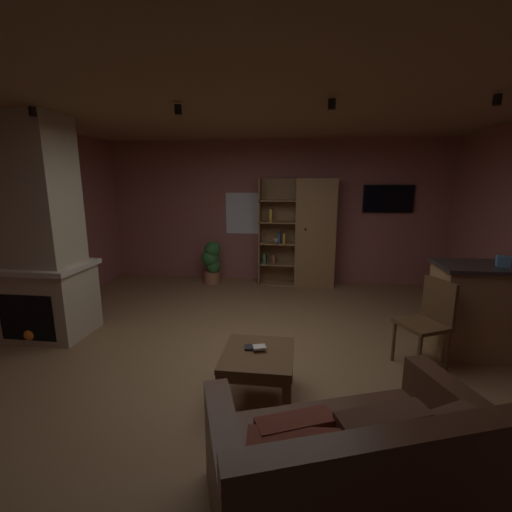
% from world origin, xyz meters
% --- Properties ---
extents(floor, '(6.30, 6.19, 0.02)m').
position_xyz_m(floor, '(0.00, 0.00, -0.01)').
color(floor, olive).
rests_on(floor, ground).
extents(wall_back, '(6.42, 0.06, 2.64)m').
position_xyz_m(wall_back, '(0.00, 3.13, 1.32)').
color(wall_back, '#9E5B56').
rests_on(wall_back, ground).
extents(ceiling, '(6.30, 6.19, 0.02)m').
position_xyz_m(ceiling, '(0.00, 0.00, 2.65)').
color(ceiling, '#8E6B47').
extents(window_pane_back, '(0.72, 0.01, 0.78)m').
position_xyz_m(window_pane_back, '(-0.57, 3.09, 1.29)').
color(window_pane_back, white).
extents(stone_fireplace, '(1.05, 0.81, 2.64)m').
position_xyz_m(stone_fireplace, '(-2.60, 0.25, 1.19)').
color(stone_fireplace, '#BCAD8E').
rests_on(stone_fireplace, ground).
extents(bookshelf_cabinet, '(1.37, 0.41, 1.95)m').
position_xyz_m(bookshelf_cabinet, '(0.67, 2.85, 0.96)').
color(bookshelf_cabinet, '#997047').
rests_on(bookshelf_cabinet, ground).
extents(kitchen_bar_counter, '(1.41, 0.64, 1.02)m').
position_xyz_m(kitchen_bar_counter, '(2.70, 0.41, 0.51)').
color(kitchen_bar_counter, '#997047').
rests_on(kitchen_bar_counter, ground).
extents(tissue_box, '(0.15, 0.15, 0.11)m').
position_xyz_m(tissue_box, '(2.62, 0.35, 1.08)').
color(tissue_box, '#598CBF').
rests_on(tissue_box, kitchen_bar_counter).
extents(leather_couch, '(1.80, 1.41, 0.84)m').
position_xyz_m(leather_couch, '(0.84, -1.83, 0.31)').
color(leather_couch, '#4C2D1E').
rests_on(leather_couch, ground).
extents(coffee_table, '(0.61, 0.67, 0.45)m').
position_xyz_m(coffee_table, '(0.17, -0.76, 0.36)').
color(coffee_table, brown).
rests_on(coffee_table, ground).
extents(table_book_0, '(0.15, 0.12, 0.02)m').
position_xyz_m(table_book_0, '(0.11, -0.70, 0.46)').
color(table_book_0, black).
rests_on(table_book_0, coffee_table).
extents(table_book_1, '(0.13, 0.12, 0.02)m').
position_xyz_m(table_book_1, '(0.18, -0.73, 0.48)').
color(table_book_1, beige).
rests_on(table_book_1, coffee_table).
extents(dining_chair, '(0.56, 0.56, 0.92)m').
position_xyz_m(dining_chair, '(1.84, 0.06, 0.53)').
color(dining_chair, brown).
rests_on(dining_chair, ground).
extents(potted_floor_plant, '(0.36, 0.34, 0.81)m').
position_xyz_m(potted_floor_plant, '(-1.14, 2.71, 0.44)').
color(potted_floor_plant, '#B77051').
rests_on(potted_floor_plant, ground).
extents(wall_mounted_tv, '(0.88, 0.06, 0.49)m').
position_xyz_m(wall_mounted_tv, '(2.04, 3.06, 1.59)').
color(wall_mounted_tv, black).
extents(track_light_spot_0, '(0.07, 0.07, 0.09)m').
position_xyz_m(track_light_spot_0, '(-2.17, -0.15, 2.57)').
color(track_light_spot_0, black).
extents(track_light_spot_1, '(0.07, 0.07, 0.09)m').
position_xyz_m(track_light_spot_1, '(-0.70, -0.06, 2.57)').
color(track_light_spot_1, black).
extents(track_light_spot_2, '(0.07, 0.07, 0.09)m').
position_xyz_m(track_light_spot_2, '(0.75, -0.11, 2.57)').
color(track_light_spot_2, black).
extents(track_light_spot_3, '(0.07, 0.07, 0.09)m').
position_xyz_m(track_light_spot_3, '(2.13, -0.11, 2.57)').
color(track_light_spot_3, black).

